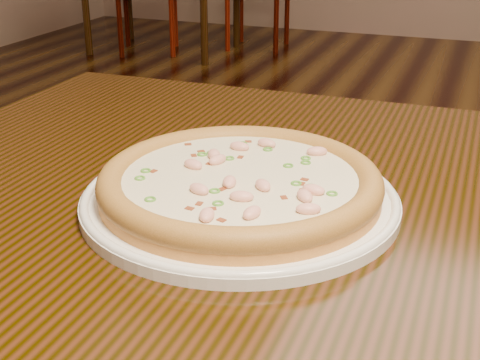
% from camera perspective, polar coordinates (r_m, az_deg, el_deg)
% --- Properties ---
extents(hero_table, '(1.20, 0.80, 0.75)m').
position_cam_1_polar(hero_table, '(0.78, 9.64, -8.55)').
color(hero_table, black).
rests_on(hero_table, ground).
extents(plate, '(0.34, 0.34, 0.02)m').
position_cam_1_polar(plate, '(0.72, -0.00, -1.56)').
color(plate, white).
rests_on(plate, hero_table).
extents(pizza, '(0.30, 0.30, 0.03)m').
position_cam_1_polar(pizza, '(0.71, 0.01, -0.22)').
color(pizza, '#CE8745').
rests_on(pizza, plate).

